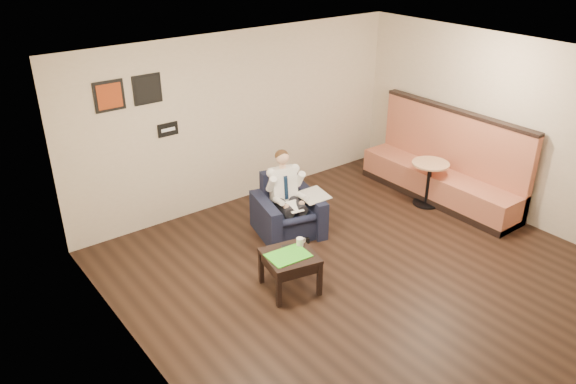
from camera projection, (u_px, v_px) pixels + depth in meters
ground at (368, 276)px, 7.51m from camera, size 6.00×6.00×0.00m
wall_back at (242, 119)px, 9.04m from camera, size 6.00×0.02×2.80m
wall_left at (148, 262)px, 5.26m from camera, size 0.02×6.00×2.80m
wall_right at (515, 131)px, 8.52m from camera, size 0.02×6.00×2.80m
ceiling at (383, 68)px, 6.28m from camera, size 6.00×6.00×0.02m
seating_sign at (168, 129)px, 8.27m from camera, size 0.32×0.02×0.20m
art_print_left at (109, 96)px, 7.55m from camera, size 0.42×0.03×0.42m
art_print_right at (147, 89)px, 7.85m from camera, size 0.42×0.03×0.42m
armchair at (288, 206)px, 8.36m from camera, size 1.10×1.10×0.88m
seated_man at (291, 200)px, 8.19m from camera, size 0.76×0.97×1.20m
lap_papers at (294, 206)px, 8.14m from camera, size 0.25×0.32×0.01m
newspaper at (313, 195)px, 8.34m from camera, size 0.46×0.54×0.01m
side_table at (290, 272)px, 7.14m from camera, size 0.75×0.75×0.51m
green_folder at (288, 255)px, 6.99m from camera, size 0.54×0.40×0.01m
coffee_mug at (300, 242)px, 7.19m from camera, size 0.11×0.11×0.11m
smartphone at (288, 246)px, 7.19m from camera, size 0.18×0.13×0.01m
banquette at (442, 157)px, 9.27m from camera, size 0.70×2.92×1.49m
cafe_table at (428, 184)px, 9.23m from camera, size 0.73×0.73×0.75m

